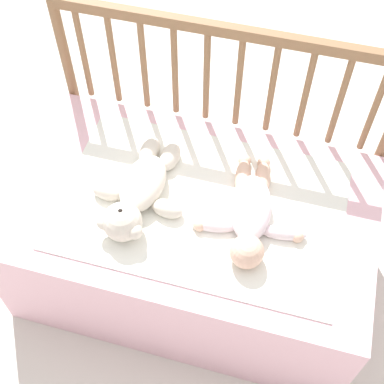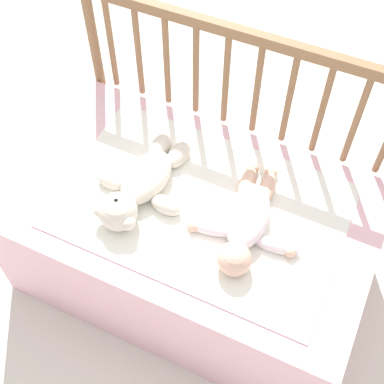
{
  "view_description": "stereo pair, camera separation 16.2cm",
  "coord_description": "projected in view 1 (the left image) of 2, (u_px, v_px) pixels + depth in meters",
  "views": [
    {
      "loc": [
        0.25,
        -0.92,
        1.82
      ],
      "look_at": [
        0.0,
        -0.0,
        0.51
      ],
      "focal_mm": 50.0,
      "sensor_mm": 36.0,
      "label": 1
    },
    {
      "loc": [
        0.4,
        -0.86,
        1.82
      ],
      "look_at": [
        0.0,
        -0.0,
        0.51
      ],
      "focal_mm": 50.0,
      "sensor_mm": 36.0,
      "label": 2
    }
  ],
  "objects": [
    {
      "name": "ground_plane",
      "position": [
        192.0,
        270.0,
        2.03
      ],
      "size": [
        12.0,
        12.0,
        0.0
      ],
      "primitive_type": "plane",
      "color": "silver"
    },
    {
      "name": "crib_mattress",
      "position": [
        192.0,
        240.0,
        1.85
      ],
      "size": [
        1.15,
        0.7,
        0.45
      ],
      "color": "#EDB7C6",
      "rests_on": "ground_plane"
    },
    {
      "name": "crib_rail",
      "position": [
        222.0,
        89.0,
        1.76
      ],
      "size": [
        1.15,
        0.04,
        0.84
      ],
      "color": "brown",
      "rests_on": "ground_plane"
    },
    {
      "name": "blanket",
      "position": [
        201.0,
        206.0,
        1.66
      ],
      "size": [
        0.87,
        0.57,
        0.01
      ],
      "color": "white",
      "rests_on": "crib_mattress"
    },
    {
      "name": "teddy_bear",
      "position": [
        138.0,
        193.0,
        1.63
      ],
      "size": [
        0.3,
        0.42,
        0.12
      ],
      "color": "silver",
      "rests_on": "crib_mattress"
    },
    {
      "name": "baby",
      "position": [
        250.0,
        213.0,
        1.6
      ],
      "size": [
        0.35,
        0.43,
        0.1
      ],
      "color": "white",
      "rests_on": "crib_mattress"
    }
  ]
}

